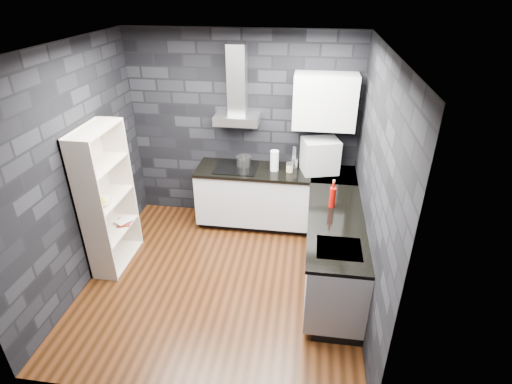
% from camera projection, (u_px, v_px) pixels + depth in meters
% --- Properties ---
extents(ground, '(3.20, 3.20, 0.00)m').
position_uv_depth(ground, '(222.00, 279.00, 4.87)').
color(ground, '#401F0D').
extents(ceiling, '(3.20, 3.20, 0.00)m').
position_uv_depth(ceiling, '(210.00, 47.00, 3.58)').
color(ceiling, white).
extents(wall_back, '(3.20, 0.05, 2.70)m').
position_uv_depth(wall_back, '(243.00, 130.00, 5.64)').
color(wall_back, black).
rests_on(wall_back, ground).
extents(wall_front, '(3.20, 0.05, 2.70)m').
position_uv_depth(wall_front, '(165.00, 284.00, 2.81)').
color(wall_front, black).
rests_on(wall_front, ground).
extents(wall_left, '(0.05, 3.20, 2.70)m').
position_uv_depth(wall_left, '(74.00, 171.00, 4.43)').
color(wall_left, black).
rests_on(wall_left, ground).
extents(wall_right, '(0.05, 3.20, 2.70)m').
position_uv_depth(wall_right, '(375.00, 191.00, 4.02)').
color(wall_right, black).
rests_on(wall_right, ground).
extents(toekick_back, '(2.18, 0.50, 0.10)m').
position_uv_depth(toekick_back, '(274.00, 221.00, 5.95)').
color(toekick_back, black).
rests_on(toekick_back, ground).
extents(toekick_right, '(0.50, 1.78, 0.10)m').
position_uv_depth(toekick_right, '(334.00, 281.00, 4.76)').
color(toekick_right, black).
rests_on(toekick_right, ground).
extents(counter_back_cab, '(2.20, 0.60, 0.76)m').
position_uv_depth(counter_back_cab, '(275.00, 197.00, 5.71)').
color(counter_back_cab, silver).
rests_on(counter_back_cab, ground).
extents(counter_right_cab, '(0.60, 1.80, 0.76)m').
position_uv_depth(counter_right_cab, '(334.00, 252.00, 4.56)').
color(counter_right_cab, silver).
rests_on(counter_right_cab, ground).
extents(counter_back_top, '(2.20, 0.62, 0.04)m').
position_uv_depth(counter_back_top, '(275.00, 172.00, 5.51)').
color(counter_back_top, black).
rests_on(counter_back_top, counter_back_cab).
extents(counter_right_top, '(0.62, 1.80, 0.04)m').
position_uv_depth(counter_right_top, '(336.00, 222.00, 4.38)').
color(counter_right_top, black).
rests_on(counter_right_top, counter_right_cab).
extents(counter_corner_top, '(0.62, 0.62, 0.04)m').
position_uv_depth(counter_corner_top, '(334.00, 175.00, 5.42)').
color(counter_corner_top, black).
rests_on(counter_corner_top, counter_right_cab).
extents(hood_body, '(0.60, 0.34, 0.12)m').
position_uv_depth(hood_body, '(237.00, 119.00, 5.38)').
color(hood_body, '#AAABAF').
rests_on(hood_body, wall_back).
extents(hood_chimney, '(0.24, 0.20, 0.90)m').
position_uv_depth(hood_chimney, '(237.00, 80.00, 5.19)').
color(hood_chimney, '#AAABAF').
rests_on(hood_chimney, hood_body).
extents(upper_cabinet, '(0.80, 0.35, 0.70)m').
position_uv_depth(upper_cabinet, '(325.00, 102.00, 5.09)').
color(upper_cabinet, silver).
rests_on(upper_cabinet, wall_back).
extents(cooktop, '(0.58, 0.50, 0.01)m').
position_uv_depth(cooktop, '(236.00, 167.00, 5.57)').
color(cooktop, black).
rests_on(cooktop, counter_back_top).
extents(sink_rim, '(0.44, 0.40, 0.01)m').
position_uv_depth(sink_rim, '(339.00, 248.00, 3.93)').
color(sink_rim, '#AAABAF').
rests_on(sink_rim, counter_right_top).
extents(pot, '(0.24, 0.24, 0.12)m').
position_uv_depth(pot, '(243.00, 161.00, 5.60)').
color(pot, silver).
rests_on(pot, cooktop).
extents(glass_vase, '(0.12, 0.12, 0.29)m').
position_uv_depth(glass_vase, '(274.00, 161.00, 5.44)').
color(glass_vase, white).
rests_on(glass_vase, counter_back_top).
extents(storage_jar, '(0.12, 0.12, 0.11)m').
position_uv_depth(storage_jar, '(290.00, 168.00, 5.44)').
color(storage_jar, tan).
rests_on(storage_jar, counter_back_top).
extents(utensil_crock, '(0.11, 0.11, 0.14)m').
position_uv_depth(utensil_crock, '(294.00, 163.00, 5.55)').
color(utensil_crock, silver).
rests_on(utensil_crock, counter_back_top).
extents(appliance_garage, '(0.55, 0.48, 0.47)m').
position_uv_depth(appliance_garage, '(320.00, 156.00, 5.37)').
color(appliance_garage, '#AFB1B6').
rests_on(appliance_garage, counter_back_top).
extents(red_bottle, '(0.08, 0.08, 0.24)m').
position_uv_depth(red_bottle, '(332.00, 198.00, 4.58)').
color(red_bottle, '#A50A05').
rests_on(red_bottle, counter_right_top).
extents(bookshelf, '(0.36, 0.81, 1.80)m').
position_uv_depth(bookshelf, '(107.00, 200.00, 4.78)').
color(bookshelf, beige).
rests_on(bookshelf, ground).
extents(fruit_bowl, '(0.27, 0.27, 0.06)m').
position_uv_depth(fruit_bowl, '(102.00, 202.00, 4.66)').
color(fruit_bowl, white).
rests_on(fruit_bowl, bookshelf).
extents(book_red, '(0.16, 0.08, 0.23)m').
position_uv_depth(book_red, '(116.00, 216.00, 5.07)').
color(book_red, maroon).
rests_on(book_red, bookshelf).
extents(book_second, '(0.14, 0.10, 0.22)m').
position_uv_depth(book_second, '(120.00, 212.00, 5.12)').
color(book_second, '#B2B2B2').
rests_on(book_second, bookshelf).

